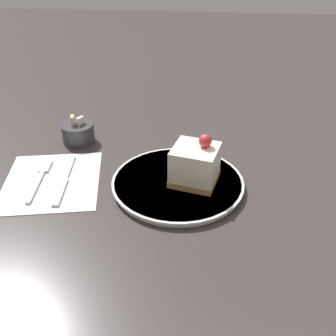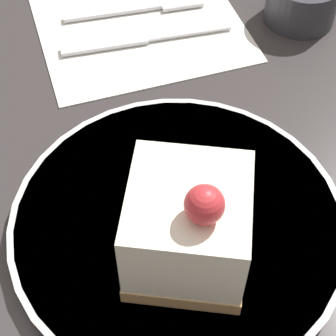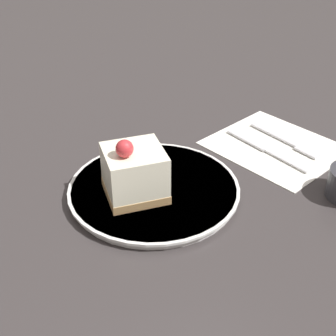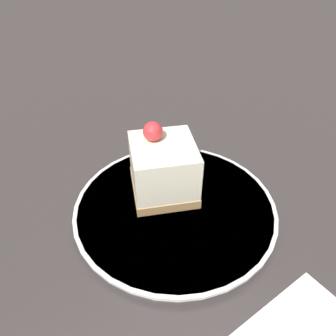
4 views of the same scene
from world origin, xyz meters
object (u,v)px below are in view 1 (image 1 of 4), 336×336
plate (178,183)px  fork (40,176)px  knife (63,183)px  sugar_bowl (78,133)px  cake_slice (195,164)px

plate → fork: bearing=-179.2°
fork → knife: same height
knife → sugar_bowl: size_ratio=2.37×
cake_slice → sugar_bowl: size_ratio=1.34×
plate → cake_slice: cake_slice is taller
plate → knife: size_ratio=1.46×
plate → sugar_bowl: 0.31m
fork → cake_slice: bearing=-6.6°
cake_slice → fork: size_ratio=0.66×
cake_slice → sugar_bowl: (-0.29, 0.16, -0.03)m
plate → sugar_bowl: sugar_bowl is taller
fork → knife: size_ratio=0.86×
knife → cake_slice: bearing=-2.0°
knife → sugar_bowl: bearing=90.4°
cake_slice → fork: (-0.32, -0.01, -0.05)m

